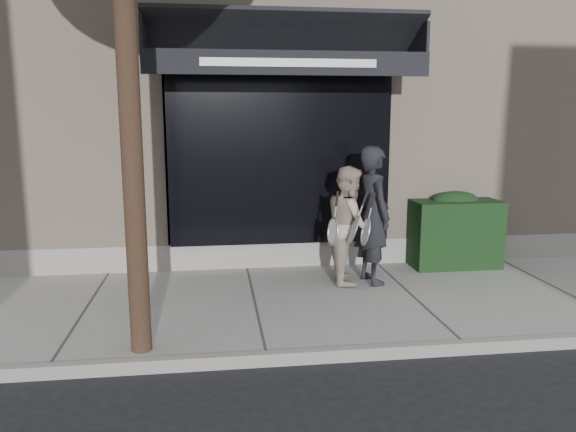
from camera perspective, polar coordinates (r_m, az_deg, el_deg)
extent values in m
plane|color=black|center=(7.44, 12.32, -8.63)|extent=(80.00, 80.00, 0.00)
cube|color=gray|center=(7.42, 12.34, -8.19)|extent=(20.00, 3.00, 0.12)
cube|color=gray|center=(6.08, 17.40, -12.59)|extent=(20.00, 0.10, 0.14)
cube|color=beige|center=(11.86, 4.48, 12.09)|extent=(14.00, 7.00, 5.50)
cube|color=gray|center=(8.92, 8.69, -3.64)|extent=(14.02, 0.42, 0.50)
cube|color=black|center=(8.23, -0.86, 6.25)|extent=(3.20, 0.30, 2.60)
cube|color=gray|center=(8.34, -12.03, 6.09)|extent=(0.08, 0.40, 2.60)
cube|color=gray|center=(8.70, 9.60, 6.34)|extent=(0.08, 0.40, 2.60)
cube|color=gray|center=(8.39, -1.01, 15.50)|extent=(3.36, 0.40, 0.12)
cube|color=black|center=(7.72, -0.39, 17.88)|extent=(3.60, 1.03, 0.55)
cube|color=black|center=(7.19, 0.13, 15.31)|extent=(3.60, 0.05, 0.30)
cube|color=white|center=(7.16, 0.17, 15.33)|extent=(2.20, 0.01, 0.10)
cube|color=black|center=(7.70, -14.27, 17.00)|extent=(0.04, 1.00, 0.45)
cube|color=black|center=(8.13, 12.72, 16.69)|extent=(0.04, 1.00, 0.45)
cube|color=black|center=(8.80, 16.47, -1.67)|extent=(1.30, 0.70, 1.00)
ellipsoid|color=black|center=(8.71, 16.64, 1.55)|extent=(0.71, 0.38, 0.27)
cylinder|color=black|center=(5.35, -15.76, 10.06)|extent=(0.20, 0.20, 4.80)
imported|color=black|center=(7.60, 8.61, 0.08)|extent=(0.57, 0.75, 1.86)
torus|color=silver|center=(7.29, 7.89, -1.59)|extent=(0.09, 0.30, 0.30)
cylinder|color=silver|center=(7.29, 7.89, -1.59)|extent=(0.06, 0.27, 0.27)
cylinder|color=silver|center=(7.29, 7.89, -1.59)|extent=(0.18, 0.02, 0.06)
cylinder|color=black|center=(7.29, 7.89, -1.59)|extent=(0.20, 0.03, 0.07)
torus|color=silver|center=(7.22, 6.76, -1.31)|extent=(0.16, 0.32, 0.30)
cylinder|color=silver|center=(7.22, 6.76, -1.31)|extent=(0.12, 0.28, 0.26)
cylinder|color=silver|center=(7.22, 6.76, -1.31)|extent=(0.18, 0.04, 0.07)
cylinder|color=black|center=(7.22, 6.76, -1.31)|extent=(0.20, 0.06, 0.09)
imported|color=#B7A593|center=(7.62, 6.27, -0.87)|extent=(0.67, 0.83, 1.59)
torus|color=silver|center=(7.19, 4.58, -1.56)|extent=(0.12, 0.31, 0.30)
cylinder|color=silver|center=(7.19, 4.58, -1.56)|extent=(0.09, 0.27, 0.27)
cylinder|color=silver|center=(7.19, 4.58, -1.56)|extent=(0.18, 0.06, 0.04)
cylinder|color=black|center=(7.19, 4.58, -1.56)|extent=(0.20, 0.07, 0.06)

